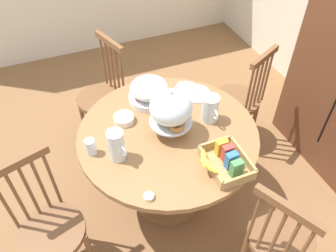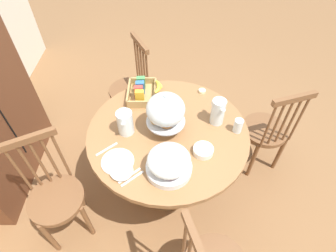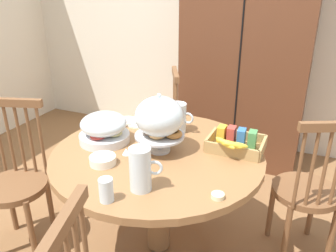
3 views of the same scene
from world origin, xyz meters
TOP-DOWN VIEW (x-y plane):
  - ground_plane at (0.00, 0.00)m, footprint 10.00×10.00m
  - wall_back at (0.00, 1.83)m, footprint 4.80×0.06m
  - wooden_armoire at (0.19, 1.50)m, footprint 1.18×0.60m
  - dining_table at (0.04, -0.06)m, footprint 1.20×1.20m
  - windsor_chair_by_cabinet at (0.86, 0.31)m, footprint 0.45×0.44m
  - windsor_chair_facing_door at (-0.34, 0.76)m, footprint 0.45×0.45m
  - windsor_chair_far_side at (-0.82, -0.32)m, footprint 0.43×0.43m
  - pastry_stand_with_dome at (0.05, -0.04)m, footprint 0.28×0.28m
  - fruit_platter_covered at (-0.31, -0.06)m, footprint 0.30×0.30m
  - orange_juice_pitcher at (0.03, 0.24)m, footprint 0.20×0.12m
  - milk_pitcher at (0.13, -0.43)m, footprint 0.18×0.10m
  - cereal_basket at (0.43, 0.14)m, footprint 0.32×0.30m
  - china_plate_large at (-0.24, 0.28)m, footprint 0.22×0.22m
  - china_plate_small at (-0.32, 0.24)m, footprint 0.15×0.15m
  - cereal_bowl at (-0.17, -0.30)m, footprint 0.14×0.14m
  - drinking_glass at (0.03, -0.57)m, footprint 0.06×0.06m
  - butter_dish at (0.48, -0.35)m, footprint 0.06×0.06m
  - table_knife at (-0.35, 0.19)m, footprint 0.12×0.14m
  - dinner_fork at (-0.37, 0.17)m, footprint 0.12×0.14m
  - soup_spoon at (-0.14, 0.37)m, footprint 0.12×0.14m

SIDE VIEW (x-z plane):
  - ground_plane at x=0.00m, z-range 0.00..0.00m
  - windsor_chair_by_cabinet at x=0.86m, z-range -0.03..0.94m
  - windsor_chair_facing_door at x=-0.34m, z-range -0.03..0.94m
  - windsor_chair_far_side at x=-0.82m, z-range -0.03..0.94m
  - dining_table at x=0.04m, z-range 0.16..0.90m
  - table_knife at x=-0.35m, z-range 0.74..0.75m
  - dinner_fork at x=-0.37m, z-range 0.74..0.75m
  - soup_spoon at x=-0.14m, z-range 0.74..0.75m
  - china_plate_large at x=-0.24m, z-range 0.74..0.75m
  - butter_dish at x=0.48m, z-range 0.74..0.76m
  - china_plate_small at x=-0.32m, z-range 0.75..0.76m
  - cereal_bowl at x=-0.17m, z-range 0.74..0.78m
  - cereal_basket at x=0.43m, z-range 0.73..0.85m
  - drinking_glass at x=0.03m, z-range 0.74..0.85m
  - fruit_platter_covered at x=-0.31m, z-range 0.74..0.92m
  - orange_juice_pitcher at x=0.03m, z-range 0.73..0.92m
  - milk_pitcher at x=0.13m, z-range 0.73..0.94m
  - pastry_stand_with_dome at x=0.05m, z-range 0.77..1.11m
  - wooden_armoire at x=0.19m, z-range 0.00..1.96m
  - wall_back at x=0.00m, z-range 0.00..2.60m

